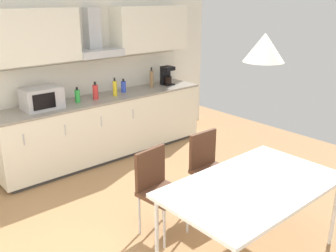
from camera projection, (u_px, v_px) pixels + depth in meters
wall_back at (49, 63)px, 5.10m from camera, size 5.80×0.10×2.83m
kitchen_counter at (106, 126)px, 5.54m from camera, size 3.20×0.65×0.91m
backsplash_tile at (93, 77)px, 5.52m from camera, size 3.18×0.02×0.49m
upper_wall_cabinets at (96, 33)px, 5.20m from camera, size 3.18×0.40×0.67m
microwave at (42, 98)px, 4.77m from camera, size 0.48×0.35×0.28m
coffee_maker at (167, 75)px, 6.10m from camera, size 0.18×0.19×0.30m
bottle_green at (77, 96)px, 5.08m from camera, size 0.07×0.07×0.21m
bottle_blue at (123, 86)px, 5.63m from camera, size 0.07×0.07×0.20m
bottle_brown at (152, 79)px, 5.93m from camera, size 0.06×0.06×0.32m
bottle_red at (95, 92)px, 5.24m from camera, size 0.08×0.08×0.24m
bottle_yellow at (115, 88)px, 5.41m from camera, size 0.06×0.06×0.27m
dining_table at (253, 188)px, 3.24m from camera, size 1.61×0.94×0.74m
chair_far_left at (158, 184)px, 3.67m from camera, size 0.44×0.44×0.87m
chair_far_right at (209, 163)px, 4.13m from camera, size 0.40×0.40×0.87m
pendant_lamp at (264, 47)px, 2.85m from camera, size 0.32×0.32×0.22m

